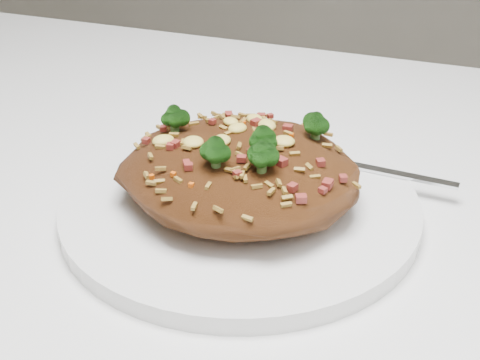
# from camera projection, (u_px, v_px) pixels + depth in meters

# --- Properties ---
(dining_table) EXTENTS (1.20, 0.80, 0.75)m
(dining_table) POSITION_uv_depth(u_px,v_px,m) (114.00, 283.00, 0.58)
(dining_table) COLOR white
(dining_table) RESTS_ON ground
(plate) EXTENTS (0.27, 0.27, 0.01)m
(plate) POSITION_uv_depth(u_px,v_px,m) (240.00, 205.00, 0.51)
(plate) COLOR white
(plate) RESTS_ON dining_table
(fried_rice) EXTENTS (0.18, 0.16, 0.07)m
(fried_rice) POSITION_uv_depth(u_px,v_px,m) (240.00, 162.00, 0.49)
(fried_rice) COLOR brown
(fried_rice) RESTS_ON plate
(fork) EXTENTS (0.16, 0.03, 0.00)m
(fork) POSITION_uv_depth(u_px,v_px,m) (367.00, 168.00, 0.54)
(fork) COLOR silver
(fork) RESTS_ON plate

